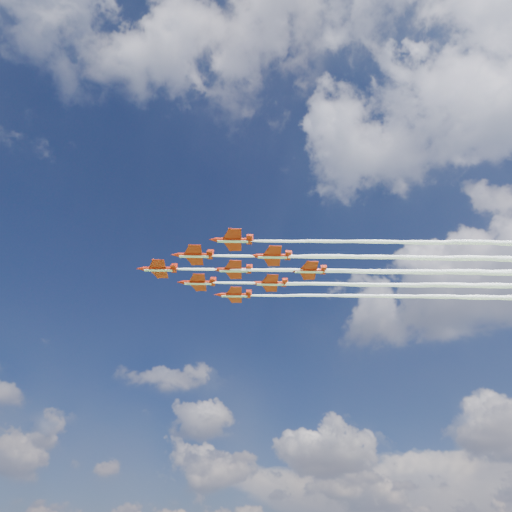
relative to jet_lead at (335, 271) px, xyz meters
The scene contains 9 objects.
jet_lead is the anchor object (origin of this frame).
jet_row2_port 12.95m from the jet_lead, ahead, with size 84.97×69.93×2.88m.
jet_row2_starb 12.95m from the jet_lead, 73.40° to the left, with size 84.97×69.93×2.88m.
jet_row3_port 25.90m from the jet_lead, ahead, with size 84.97×69.93×2.88m.
jet_row3_centre 21.44m from the jet_lead, 39.28° to the left, with size 84.97×69.93×2.88m.
jet_row3_starb 25.90m from the jet_lead, 73.40° to the left, with size 84.97×69.93×2.88m.
jet_row4_port 32.97m from the jet_lead, 26.56° to the left, with size 84.97×69.93×2.88m.
jet_row4_starb 32.97m from the jet_lead, 52.01° to the left, with size 84.97×69.93×2.88m.
jet_tail 42.89m from the jet_lead, 39.28° to the left, with size 84.97×69.93×2.88m.
Camera 1 is at (80.31, -90.90, 4.65)m, focal length 35.00 mm.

